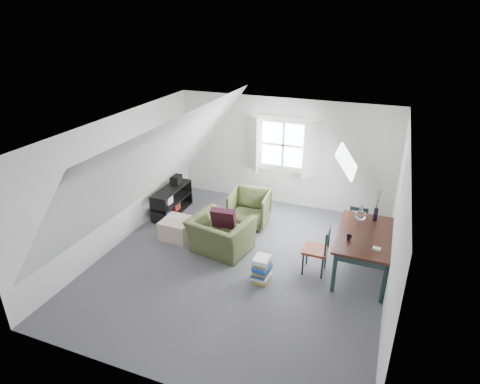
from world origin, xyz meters
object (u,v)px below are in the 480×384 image
at_px(armchair_far, 249,223).
at_px(magazine_stack, 262,269).
at_px(armchair_near, 221,250).
at_px(dining_chair_near, 317,249).
at_px(media_shelf, 171,202).
at_px(dining_chair_far, 358,222).
at_px(ottoman, 178,228).
at_px(dining_table, 365,239).

relative_size(armchair_far, magazine_stack, 1.86).
bearing_deg(armchair_near, dining_chair_near, -170.35).
height_order(armchair_near, media_shelf, media_shelf).
bearing_deg(media_shelf, dining_chair_far, 5.28).
height_order(ottoman, magazine_stack, magazine_stack).
height_order(armchair_near, ottoman, ottoman).
distance_m(armchair_near, armchair_far, 1.21).
xyz_separation_m(armchair_near, dining_chair_near, (1.83, -0.03, 0.46)).
distance_m(armchair_far, ottoman, 1.58).
distance_m(armchair_far, media_shelf, 1.84).
xyz_separation_m(armchair_near, media_shelf, (-1.66, 1.02, 0.28)).
xyz_separation_m(armchair_far, magazine_stack, (0.87, -1.81, 0.22)).
height_order(ottoman, dining_table, dining_table).
distance_m(armchair_near, ottoman, 1.05).
bearing_deg(media_shelf, armchair_near, -30.01).
bearing_deg(dining_chair_near, media_shelf, -87.87).
distance_m(dining_chair_near, magazine_stack, 1.03).
bearing_deg(dining_table, armchair_near, -177.68).
relative_size(dining_chair_near, media_shelf, 0.74).
height_order(dining_table, magazine_stack, dining_table).
height_order(dining_chair_near, media_shelf, dining_chair_near).
bearing_deg(dining_table, media_shelf, 166.60).
height_order(dining_chair_near, magazine_stack, dining_chair_near).
bearing_deg(armchair_far, dining_chair_far, -2.34).
relative_size(armchair_far, dining_chair_near, 0.93).
bearing_deg(magazine_stack, dining_chair_near, 35.43).
bearing_deg(ottoman, dining_table, 1.42).
distance_m(dining_table, dining_chair_near, 0.82).
xyz_separation_m(dining_chair_far, magazine_stack, (-1.36, -1.89, -0.21)).
height_order(dining_chair_far, media_shelf, dining_chair_far).
relative_size(ottoman, media_shelf, 0.49).
relative_size(armchair_near, ottoman, 1.82).
height_order(armchair_near, dining_chair_far, dining_chair_far).
bearing_deg(magazine_stack, armchair_far, 115.78).
relative_size(ottoman, magazine_stack, 1.33).
distance_m(dining_table, dining_chair_far, 1.10).
height_order(armchair_near, magazine_stack, magazine_stack).
height_order(armchair_far, ottoman, ottoman).
bearing_deg(armchair_far, armchair_near, -101.19).
bearing_deg(dining_chair_far, dining_table, 100.79).
relative_size(dining_chair_far, media_shelf, 0.69).
relative_size(dining_table, dining_chair_far, 1.90).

